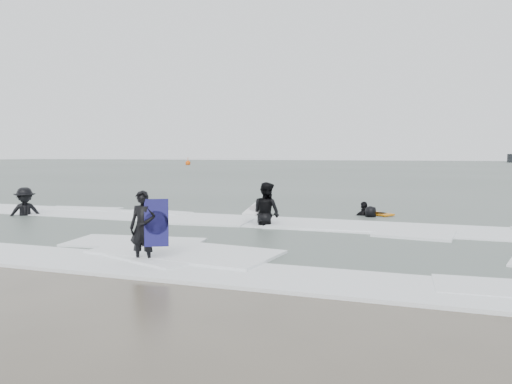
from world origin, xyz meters
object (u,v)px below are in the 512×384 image
(surfer_right_near, at_px, (364,217))
(surfer_breaker, at_px, (25,217))
(buoy, at_px, (188,163))
(surfer_centre, at_px, (143,264))
(surfer_right_far, at_px, (370,218))
(surfer_wading, at_px, (266,227))

(surfer_right_near, bearing_deg, surfer_breaker, -2.26)
(buoy, bearing_deg, surfer_centre, -62.30)
(buoy, bearing_deg, surfer_right_far, -57.47)
(surfer_right_near, distance_m, surfer_right_far, 0.46)
(surfer_right_near, xyz_separation_m, surfer_right_far, (0.26, -0.38, 0.00))
(surfer_centre, bearing_deg, buoy, 109.18)
(surfer_centre, relative_size, surfer_wading, 0.79)
(surfer_right_near, relative_size, buoy, 1.03)
(surfer_centre, distance_m, surfer_right_near, 9.78)
(buoy, bearing_deg, surfer_right_near, -57.48)
(surfer_wading, xyz_separation_m, surfer_breaker, (-8.80, -0.70, 0.00))
(surfer_wading, xyz_separation_m, surfer_right_far, (2.70, 3.22, 0.00))
(surfer_centre, height_order, surfer_wading, surfer_wading)
(surfer_centre, bearing_deg, surfer_wading, 74.80)
(surfer_breaker, bearing_deg, surfer_right_near, -25.96)
(surfer_breaker, height_order, surfer_right_near, surfer_breaker)
(surfer_centre, bearing_deg, surfer_right_near, 62.99)
(surfer_wading, bearing_deg, surfer_breaker, 32.03)
(surfer_centre, distance_m, surfer_breaker, 9.54)
(surfer_right_far, bearing_deg, buoy, -85.37)
(surfer_breaker, relative_size, buoy, 1.16)
(surfer_centre, xyz_separation_m, surfer_breaker, (-8.14, 4.98, 0.00))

